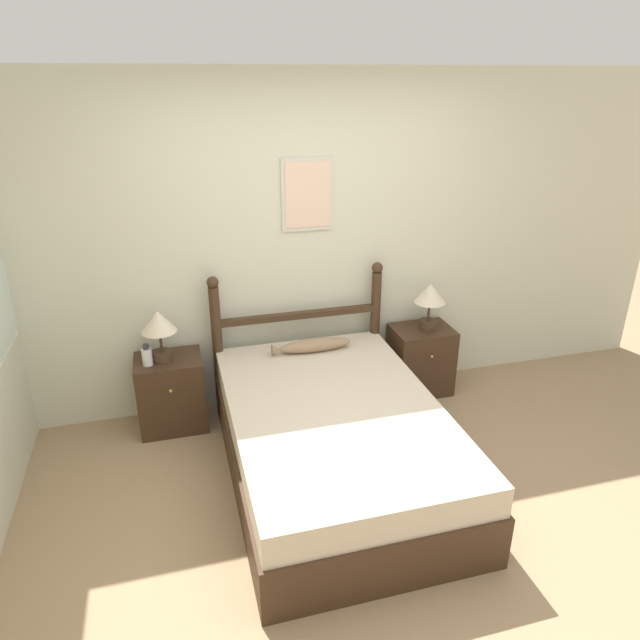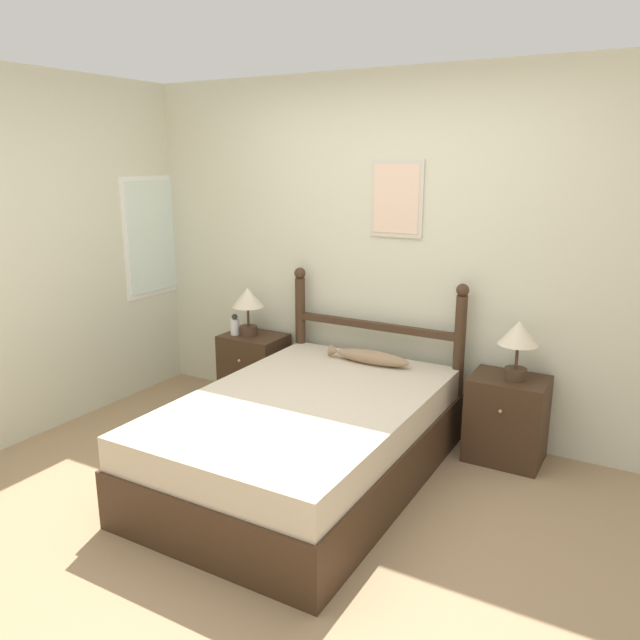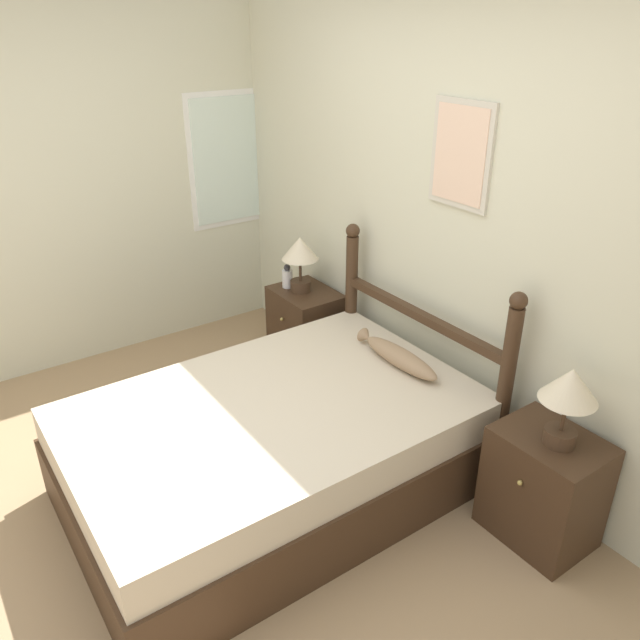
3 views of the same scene
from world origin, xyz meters
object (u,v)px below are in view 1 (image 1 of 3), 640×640
Objects in this scene: table_lamp_right at (430,297)px; bottle at (147,356)px; nightstand_left at (172,393)px; fish_pillow at (313,345)px; table_lamp_left at (159,326)px; bed at (335,440)px; nightstand_right at (420,360)px.

table_lamp_right is 2.21m from bottle.
nightstand_left is 0.92× the size of fish_pillow.
table_lamp_left is 1.00× the size of table_lamp_right.
table_lamp_left is 0.23m from bottle.
table_lamp_left is at bearing -149.95° from nightstand_left.
bed is 5.30× the size of table_lamp_left.
nightstand_left is at bearing 179.66° from table_lamp_right.
table_lamp_left is 0.63× the size of fish_pillow.
nightstand_left is at bearing 30.05° from table_lamp_left.
table_lamp_right reaches higher than fish_pillow.
nightstand_right is at bearing 40.93° from bed.
bed is at bearing -35.47° from bottle.
bed is 1.35m from nightstand_right.
bed is 3.60× the size of nightstand_left.
nightstand_right is (2.03, 0.00, 0.00)m from nightstand_left.
table_lamp_right reaches higher than bed.
nightstand_left is 2.03m from nightstand_right.
nightstand_left is (-1.02, 0.88, 0.02)m from bed.
bottle is at bearing -158.14° from table_lamp_left.
nightstand_right is at bearing 0.51° from table_lamp_left.
bed is 3.60× the size of nightstand_right.
bed is 0.85m from fish_pillow.
fish_pillow is at bearing -4.97° from nightstand_left.
fish_pillow reaches higher than nightstand_left.
bottle is at bearing -178.41° from nightstand_right.
table_lamp_right is (2.10, 0.01, 0.00)m from table_lamp_left.
nightstand_left is at bearing 23.89° from bottle.
fish_pillow is at bearing -1.58° from bottle.
bed is at bearing -40.93° from nightstand_left.
nightstand_left is 1.47× the size of table_lamp_left.
nightstand_left is 2.14m from table_lamp_right.
bottle is (-1.15, 0.82, 0.38)m from bed.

